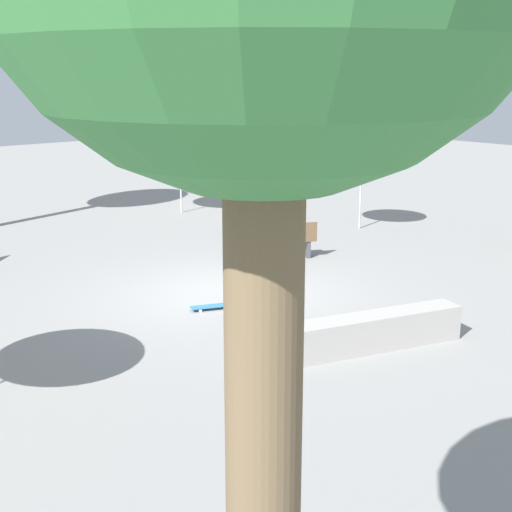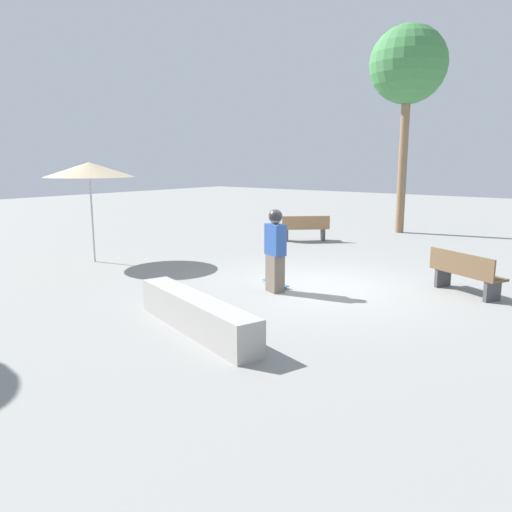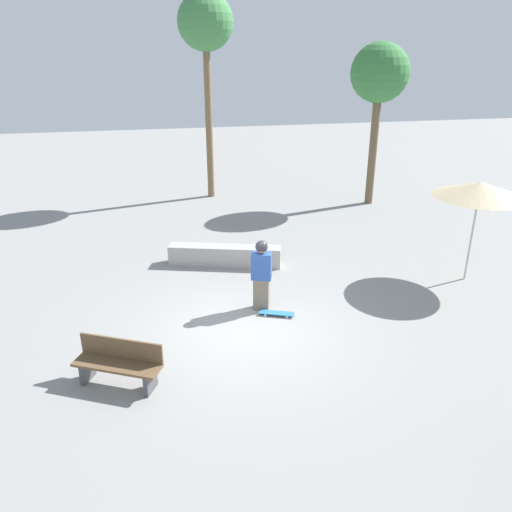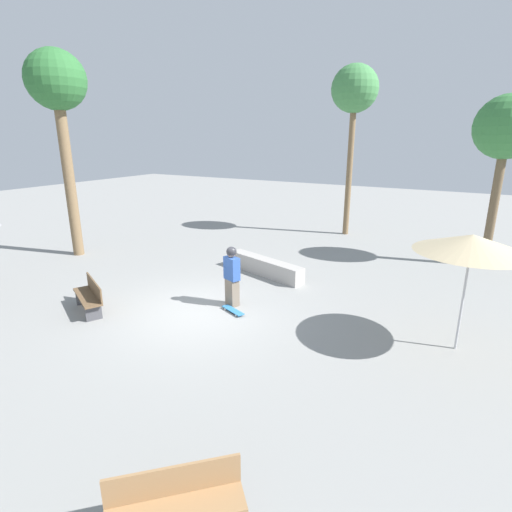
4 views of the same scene
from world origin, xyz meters
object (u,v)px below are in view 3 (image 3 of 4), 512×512
skateboard (277,313)px  concrete_ledge (225,255)px  palm_tree_right (380,76)px  skater_main (261,273)px  palm_tree_far_back (206,27)px  bench_near (119,363)px  shade_umbrella_tan (480,190)px

skateboard → concrete_ledge: (3.11, 0.69, 0.22)m
palm_tree_right → skater_main: bearing=141.2°
concrete_ledge → skater_main: bearing=-171.1°
skateboard → palm_tree_far_back: 11.99m
skateboard → palm_tree_right: (7.91, -5.77, 4.65)m
skateboard → palm_tree_far_back: bearing=113.3°
bench_near → palm_tree_right: 14.02m
skateboard → shade_umbrella_tan: size_ratio=0.31×
concrete_ledge → bench_near: bench_near is taller
bench_near → skateboard: bearing=-124.9°
shade_umbrella_tan → bench_near: bearing=106.9°
skater_main → palm_tree_right: (7.52, -6.04, 3.80)m
palm_tree_right → bench_near: bearing=136.7°
bench_near → shade_umbrella_tan: bearing=-136.1°
palm_tree_far_back → palm_tree_right: size_ratio=1.28×
palm_tree_right → skateboard: bearing=143.9°
skateboard → palm_tree_right: palm_tree_right is taller
shade_umbrella_tan → concrete_ledge: bearing=69.3°
skateboard → shade_umbrella_tan: shade_umbrella_tan is taller
skateboard → palm_tree_far_back: (10.21, 0.13, 6.28)m
skater_main → skateboard: bearing=-34.0°
palm_tree_far_back → bench_near: bearing=164.8°
concrete_ledge → bench_near: 5.60m
shade_umbrella_tan → palm_tree_far_back: bearing=30.2°
bench_near → palm_tree_far_back: size_ratio=0.22×
skater_main → skateboard: 0.98m
skateboard → concrete_ledge: 3.19m
palm_tree_far_back → palm_tree_right: 6.54m
palm_tree_right → shade_umbrella_tan: bearing=176.4°
concrete_ledge → palm_tree_far_back: (7.11, -0.57, 6.07)m
skater_main → palm_tree_far_back: 11.23m
skater_main → palm_tree_right: bearing=72.5°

